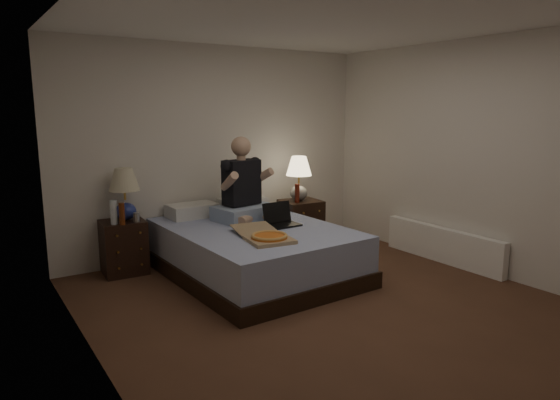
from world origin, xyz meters
TOP-DOWN VIEW (x-y plane):
  - floor at (0.00, 0.00)m, footprint 4.00×4.50m
  - ceiling at (0.00, 0.00)m, footprint 4.00×4.50m
  - wall_back at (0.00, 2.25)m, footprint 4.00×0.00m
  - wall_left at (-2.00, 0.00)m, footprint 0.00×4.50m
  - wall_right at (2.00, 0.00)m, footprint 0.00×4.50m
  - bed at (-0.13, 1.20)m, footprint 1.64×2.15m
  - nightstand_left at (-1.28, 2.02)m, footprint 0.47×0.43m
  - nightstand_right at (0.90, 1.78)m, footprint 0.51×0.47m
  - lamp_left at (-1.23, 2.05)m, footprint 0.32×0.32m
  - lamp_right at (0.88, 1.80)m, footprint 0.34×0.34m
  - water_bottle at (-1.39, 1.91)m, footprint 0.07×0.07m
  - soda_can at (-1.16, 1.89)m, footprint 0.07×0.07m
  - beer_bottle_left at (-1.33, 1.84)m, footprint 0.06×0.06m
  - beer_bottle_right at (0.79, 1.71)m, footprint 0.06×0.06m
  - person at (-0.04, 1.56)m, footprint 0.74×0.62m
  - laptop at (0.15, 1.07)m, footprint 0.35×0.29m
  - pizza_box at (-0.30, 0.62)m, footprint 0.51×0.81m
  - radiator at (1.93, 0.40)m, footprint 0.10×1.60m

SIDE VIEW (x-z plane):
  - floor at x=0.00m, z-range 0.00..0.00m
  - radiator at x=1.93m, z-range 0.00..0.40m
  - bed at x=-0.13m, z-range 0.00..0.53m
  - nightstand_left at x=-1.28m, z-range 0.00..0.58m
  - nightstand_right at x=0.90m, z-range 0.00..0.61m
  - pizza_box at x=-0.30m, z-range 0.53..0.61m
  - soda_can at x=-1.16m, z-range 0.58..0.68m
  - laptop at x=0.15m, z-range 0.53..0.77m
  - beer_bottle_left at x=-1.33m, z-range 0.58..0.81m
  - water_bottle at x=-1.39m, z-range 0.58..0.83m
  - beer_bottle_right at x=0.79m, z-range 0.61..0.84m
  - lamp_left at x=-1.23m, z-range 0.58..1.14m
  - lamp_right at x=0.88m, z-range 0.61..1.17m
  - person at x=-0.04m, z-range 0.53..1.46m
  - wall_back at x=0.00m, z-range 0.00..2.50m
  - wall_left at x=-2.00m, z-range 0.00..2.50m
  - wall_right at x=2.00m, z-range 0.00..2.50m
  - ceiling at x=0.00m, z-range 2.50..2.50m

